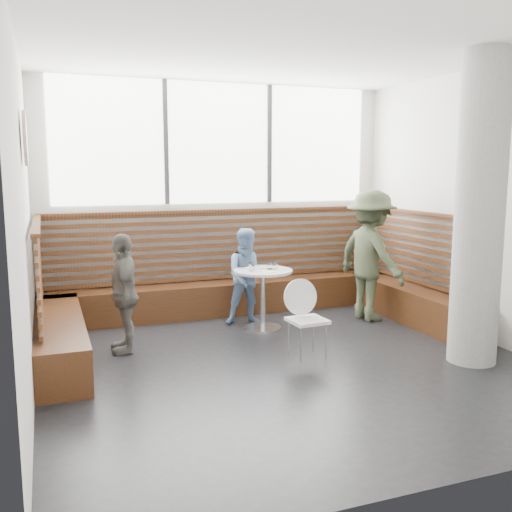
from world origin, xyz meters
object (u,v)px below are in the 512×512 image
object	(u,v)px
child_back	(248,277)
cafe_table	(263,287)
cafe_chair	(305,312)
adult_man	(371,256)
child_left	(124,293)
concrete_column	(480,211)

from	to	relation	value
child_back	cafe_table	bearing A→B (deg)	-64.61
cafe_chair	adult_man	world-z (taller)	adult_man
cafe_table	child_left	bearing A→B (deg)	-170.09
concrete_column	child_back	bearing A→B (deg)	127.83
concrete_column	child_back	distance (m)	2.97
cafe_chair	child_back	size ratio (longest dim) A/B	0.66
cafe_table	child_left	distance (m)	1.80
child_back	cafe_chair	bearing A→B (deg)	-75.41
concrete_column	cafe_chair	xyz separation A→B (m)	(-1.59, 0.78, -1.11)
concrete_column	child_left	world-z (taller)	concrete_column
cafe_table	child_back	bearing A→B (deg)	106.32
child_back	child_left	bearing A→B (deg)	-151.04
concrete_column	child_back	xyz separation A→B (m)	(-1.72, 2.22, -0.97)
cafe_chair	adult_man	bearing A→B (deg)	32.12
cafe_chair	child_left	bearing A→B (deg)	151.40
concrete_column	child_back	size ratio (longest dim) A/B	2.53
concrete_column	child_left	distance (m)	3.88
adult_man	child_left	world-z (taller)	adult_man
cafe_chair	child_left	size ratio (longest dim) A/B	0.63
concrete_column	child_left	size ratio (longest dim) A/B	2.41
concrete_column	adult_man	xyz separation A→B (m)	(-0.11, 1.86, -0.73)
concrete_column	cafe_chair	size ratio (longest dim) A/B	3.83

